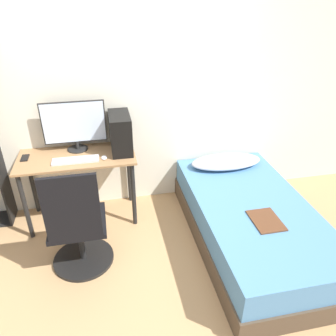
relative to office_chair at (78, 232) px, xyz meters
name	(u,v)px	position (x,y,z in m)	size (l,w,h in m)	color
ground_plane	(132,292)	(0.39, -0.39, -0.39)	(14.00, 14.00, 0.00)	tan
wall_back	(110,95)	(0.39, 1.02, 0.86)	(8.00, 0.05, 2.50)	silver
desk	(78,167)	(0.01, 0.72, 0.24)	(1.14, 0.54, 0.75)	#997047
office_chair	(78,232)	(0.00, 0.00, 0.00)	(0.54, 0.54, 1.02)	black
bed	(251,223)	(1.59, 0.00, -0.16)	(1.04, 1.99, 0.45)	#4C3D2D
pillow	(226,162)	(1.59, 0.74, 0.12)	(0.79, 0.36, 0.11)	#B2B7C6
magazine	(266,220)	(1.58, -0.26, 0.07)	(0.24, 0.32, 0.01)	#56331E
monitor	(74,124)	(0.02, 0.88, 0.63)	(0.62, 0.21, 0.50)	black
keyboard	(76,160)	(0.00, 0.62, 0.37)	(0.44, 0.13, 0.02)	silver
pc_tower	(120,133)	(0.45, 0.77, 0.55)	(0.20, 0.41, 0.38)	black
mouse	(104,158)	(0.27, 0.62, 0.37)	(0.06, 0.09, 0.02)	silver
phone	(25,158)	(-0.48, 0.78, 0.37)	(0.07, 0.14, 0.01)	black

